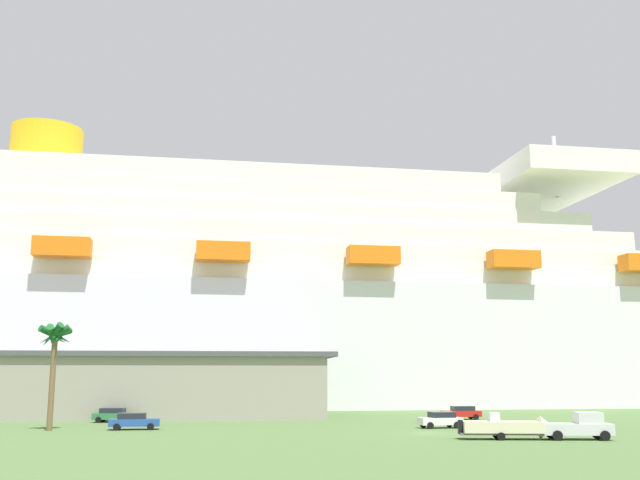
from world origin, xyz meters
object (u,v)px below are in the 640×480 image
small_boat_on_trailer (511,427)px  parked_car_red_hatchback (461,412)px  palm_tree (55,343)px  cruise_ship (215,309)px  parked_car_green_wagon (114,415)px  parked_car_white_van (440,420)px  parked_car_blue_suv (134,421)px  pickup_truck (579,427)px

small_boat_on_trailer → parked_car_red_hatchback: bearing=77.9°
palm_tree → cruise_ship: bearing=72.2°
cruise_ship → parked_car_green_wagon: bearing=-106.9°
small_boat_on_trailer → parked_car_red_hatchback: 28.43m
palm_tree → parked_car_white_van: 38.55m
palm_tree → parked_car_white_van: (37.74, -2.54, -7.39)m
cruise_ship → parked_car_white_van: (21.09, -54.41, -15.53)m
small_boat_on_trailer → parked_car_blue_suv: small_boat_on_trailer is taller
cruise_ship → parked_car_white_van: bearing=-68.8°
parked_car_red_hatchback → parked_car_blue_suv: bearing=-163.5°
pickup_truck → parked_car_blue_suv: (-36.71, 17.90, -0.21)m
cruise_ship → small_boat_on_trailer: size_ratio=26.59×
cruise_ship → parked_car_red_hatchback: (28.42, -40.55, -15.53)m
small_boat_on_trailer → parked_car_blue_suv: bearing=151.9°
pickup_truck → parked_car_red_hatchback: 28.96m
pickup_truck → parked_car_blue_suv: size_ratio=1.23×
parked_car_red_hatchback → cruise_ship: bearing=125.0°
cruise_ship → pickup_truck: 76.40m
parked_car_red_hatchback → parked_car_blue_suv: 38.94m
parked_car_white_van → parked_car_blue_suv: 30.14m
palm_tree → parked_car_green_wagon: palm_tree is taller
pickup_truck → small_boat_on_trailer: pickup_truck is taller
palm_tree → parked_car_blue_suv: palm_tree is taller
parked_car_green_wagon → cruise_ship: bearing=73.1°
pickup_truck → palm_tree: (-44.44, 17.63, 7.18)m
pickup_truck → parked_car_white_van: pickup_truck is taller
small_boat_on_trailer → parked_car_white_van: size_ratio=2.03×
parked_car_red_hatchback → parked_car_green_wagon: (-40.42, 1.10, 0.00)m
parked_car_green_wagon → parked_car_white_van: same height
parked_car_green_wagon → parked_car_blue_suv: bearing=-75.8°
cruise_ship → small_boat_on_trailer: bearing=-71.8°
small_boat_on_trailer → pickup_truck: bearing=-12.2°
palm_tree → parked_car_blue_suv: (7.74, 0.27, -7.39)m
parked_car_white_van → parked_car_blue_suv: size_ratio=0.91×
pickup_truck → parked_car_green_wagon: bearing=142.9°
cruise_ship → palm_tree: bearing=-107.8°
parked_car_blue_suv → cruise_ship: bearing=80.2°
pickup_truck → parked_car_green_wagon: size_ratio=1.21×
pickup_truck → palm_tree: palm_tree is taller
cruise_ship → parked_car_green_wagon: cruise_ship is taller
small_boat_on_trailer → parked_car_white_van: bearing=95.5°
small_boat_on_trailer → palm_tree: 43.04m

